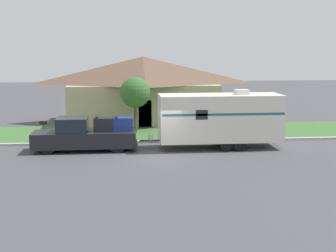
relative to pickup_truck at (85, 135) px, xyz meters
The scene contains 8 objects.
ground_plane 4.81m from the pickup_truck, 22.59° to the right, with size 120.00×120.00×0.00m, color #47474C.
curb_strip 4.84m from the pickup_truck, 23.98° to the left, with size 80.00×0.30×0.14m.
lawn_strip 7.14m from the pickup_truck, 52.06° to the left, with size 80.00×7.00×0.03m.
house_across_street 11.72m from the pickup_truck, 69.94° to the left, with size 12.87×6.53×5.35m.
pickup_truck is the anchor object (origin of this frame).
travel_trailer 8.16m from the pickup_truck, ahead, with size 8.57×2.41×3.55m.
mailbox 4.05m from the pickup_truck, 134.99° to the left, with size 0.48×0.20×1.39m.
tree_in_yard 6.87m from the pickup_truck, 61.28° to the left, with size 2.17×2.17×3.99m.
Camera 1 is at (-2.24, -25.73, 6.02)m, focal length 50.00 mm.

